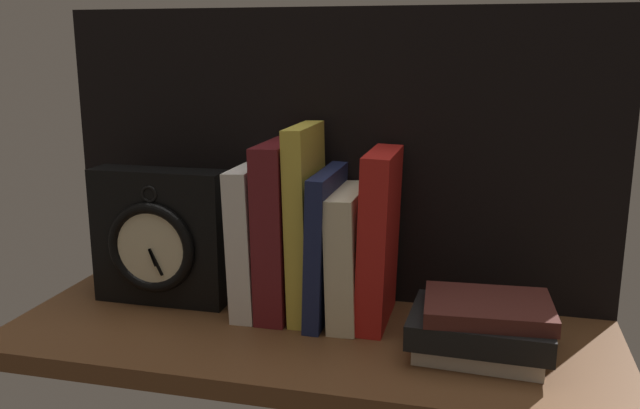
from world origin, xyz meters
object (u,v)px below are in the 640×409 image
Objects in this scene: book_maroon_dawkins at (280,229)px; book_cream_twain at (350,255)px; book_white_catcher at (253,239)px; book_yellow_seinlanguage at (306,222)px; book_stack_side at (482,327)px; book_red_requiem at (379,238)px; book_navy_bierce at (326,245)px; framed_clock at (159,238)px.

book_maroon_dawkins reaches higher than book_cream_twain.
book_white_catcher is 0.78× the size of book_yellow_seinlanguage.
book_yellow_seinlanguage is 26.31cm from book_stack_side.
book_cream_twain is 0.77× the size of book_red_requiem.
book_white_catcher is at bearing 180.00° from book_maroon_dawkins.
book_cream_twain is (3.24, -0.00, -1.24)cm from book_navy_bierce.
book_stack_side is at bearing -7.93° from framed_clock.
book_white_catcher is at bearing 180.00° from book_navy_bierce.
book_maroon_dawkins is 10.02cm from book_cream_twain.
book_red_requiem reaches higher than book_cream_twain.
book_stack_side is at bearing -13.01° from book_white_catcher.
book_red_requiem is at bearing 1.74° from framed_clock.
book_maroon_dawkins is 6.56cm from book_navy_bierce.
book_white_catcher is at bearing 180.00° from book_cream_twain.
book_maroon_dawkins is 1.23× the size of framed_clock.
book_yellow_seinlanguage is 1.29× the size of book_navy_bierce.
framed_clock is (-23.88, -0.94, -0.54)cm from book_navy_bierce.
book_maroon_dawkins is at bearing -180.00° from book_red_requiem.
book_red_requiem is at bearing 0.00° from book_yellow_seinlanguage.
book_navy_bierce is 1.04× the size of framed_clock.
book_navy_bierce is at bearing 160.98° from book_stack_side.
book_cream_twain is 0.92× the size of framed_clock.
book_navy_bierce is (6.33, 0.00, -1.73)cm from book_maroon_dawkins.
book_maroon_dawkins reaches higher than framed_clock.
book_white_catcher is 32.49cm from book_stack_side.
book_red_requiem is at bearing 0.00° from book_navy_bierce.
book_red_requiem is 1.36× the size of book_stack_side.
book_maroon_dawkins is (3.89, 0.00, 1.64)cm from book_white_catcher.
book_maroon_dawkins is at bearing 180.00° from book_navy_bierce.
book_navy_bierce is at bearing 2.26° from framed_clock.
book_maroon_dawkins is 29.23cm from book_stack_side.
book_yellow_seinlanguage is at bearing 2.55° from framed_clock.
book_white_catcher is at bearing 166.99° from book_stack_side.
framed_clock is at bearing -176.93° from book_maroon_dawkins.
book_maroon_dawkins is at bearing 0.00° from book_white_catcher.
book_yellow_seinlanguage is at bearing 0.00° from book_white_catcher.
book_white_catcher reaches higher than book_navy_bierce.
book_red_requiem is (3.90, 0.00, 2.65)cm from book_cream_twain.
framed_clock reaches higher than book_stack_side.
book_red_requiem reaches higher than book_stack_side.
book_white_catcher is 13.53cm from book_cream_twain.
book_maroon_dawkins reaches higher than book_navy_bierce.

